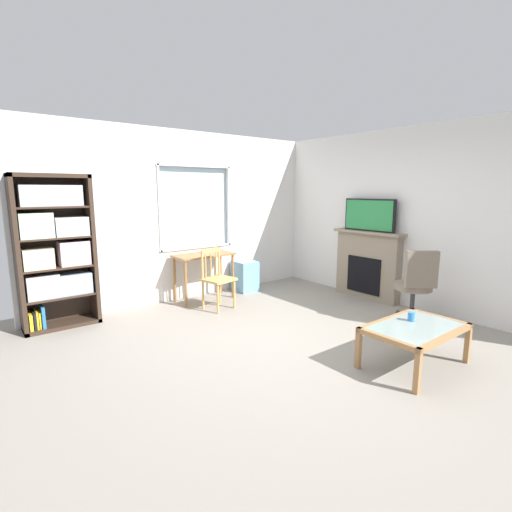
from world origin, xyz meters
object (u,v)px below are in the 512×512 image
at_px(fireplace, 367,265).
at_px(tv, 369,215).
at_px(coffee_table, 415,331).
at_px(bookshelf, 55,247).
at_px(desk_under_window, 204,262).
at_px(office_chair, 416,282).
at_px(plastic_drawer_unit, 245,276).
at_px(sippy_cup, 411,316).
at_px(wooden_chair, 217,278).

relative_size(fireplace, tv, 1.34).
bearing_deg(tv, coffee_table, -133.10).
height_order(bookshelf, desk_under_window, bookshelf).
bearing_deg(office_chair, plastic_drawer_unit, 106.48).
distance_m(tv, sippy_cup, 2.47).
relative_size(wooden_chair, tv, 0.98).
relative_size(bookshelf, desk_under_window, 2.03).
bearing_deg(tv, sippy_cup, -133.05).
bearing_deg(plastic_drawer_unit, sippy_cup, -94.76).
height_order(plastic_drawer_unit, fireplace, fireplace).
height_order(bookshelf, coffee_table, bookshelf).
xyz_separation_m(wooden_chair, fireplace, (2.25, -1.04, 0.09)).
relative_size(bookshelf, plastic_drawer_unit, 3.69).
distance_m(desk_under_window, sippy_cup, 3.29).
height_order(plastic_drawer_unit, coffee_table, plastic_drawer_unit).
distance_m(fireplace, sippy_cup, 2.32).
xyz_separation_m(bookshelf, coffee_table, (2.57, -3.45, -0.68)).
height_order(wooden_chair, fireplace, fireplace).
xyz_separation_m(bookshelf, sippy_cup, (2.68, -3.34, -0.58)).
distance_m(bookshelf, tv, 4.57).
xyz_separation_m(wooden_chair, coffee_table, (0.56, -2.83, -0.10)).
height_order(wooden_chair, sippy_cup, wooden_chair).
distance_m(desk_under_window, plastic_drawer_unit, 0.92).
bearing_deg(wooden_chair, desk_under_window, 80.58).
bearing_deg(coffee_table, sippy_cup, 46.12).
xyz_separation_m(fireplace, sippy_cup, (-1.59, -1.68, -0.09)).
height_order(fireplace, office_chair, fireplace).
bearing_deg(plastic_drawer_unit, fireplace, -50.61).
distance_m(desk_under_window, coffee_table, 3.39).
relative_size(tv, coffee_table, 0.89).
bearing_deg(bookshelf, tv, -21.34).
bearing_deg(desk_under_window, plastic_drawer_unit, 3.38).
height_order(bookshelf, office_chair, bookshelf).
xyz_separation_m(fireplace, office_chair, (-0.51, -1.13, -0.00)).
relative_size(wooden_chair, plastic_drawer_unit, 1.69).
height_order(desk_under_window, plastic_drawer_unit, desk_under_window).
bearing_deg(wooden_chair, coffee_table, -78.88).
height_order(bookshelf, sippy_cup, bookshelf).
bearing_deg(wooden_chair, fireplace, -24.79).
relative_size(desk_under_window, fireplace, 0.78).
relative_size(bookshelf, tv, 2.14).
height_order(desk_under_window, tv, tv).
bearing_deg(bookshelf, desk_under_window, -2.90).
bearing_deg(office_chair, tv, 66.53).
relative_size(office_chair, sippy_cup, 11.11).
relative_size(desk_under_window, tv, 1.05).
bearing_deg(bookshelf, plastic_drawer_unit, -1.10).
bearing_deg(fireplace, tv, -180.00).
height_order(fireplace, tv, tv).
bearing_deg(tv, bookshelf, 158.66).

